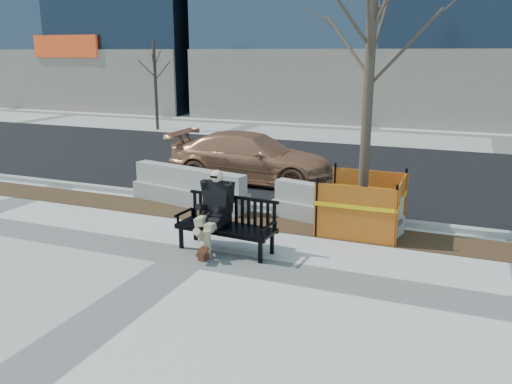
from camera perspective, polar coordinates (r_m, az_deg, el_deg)
ground at (r=10.41m, az=-7.14°, el=-6.96°), size 120.00×120.00×0.00m
mulch_strip at (r=12.60m, az=-1.39°, el=-2.91°), size 40.00×1.20×0.02m
asphalt_street at (r=18.26m, az=6.40°, el=2.62°), size 60.00×10.40×0.01m
curb at (r=13.42m, az=0.23°, el=-1.54°), size 60.00×0.25×0.12m
bench at (r=10.65m, az=-3.23°, el=-6.34°), size 2.09×0.88×1.09m
seated_man at (r=10.83m, az=-4.39°, el=-5.99°), size 0.78×1.20×1.62m
tree_fence at (r=12.07m, az=11.22°, el=-4.02°), size 2.64×2.64×6.53m
sedan at (r=16.25m, az=-0.48°, el=1.16°), size 5.12×2.10×1.48m
jersey_barrier_left at (r=13.91m, az=-7.17°, el=-1.32°), size 3.48×1.34×0.98m
jersey_barrier_right at (r=12.34m, az=8.42°, el=-3.48°), size 3.14×1.30×0.88m
far_tree_left at (r=27.74m, az=-10.55°, el=6.64°), size 2.19×2.19×4.74m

